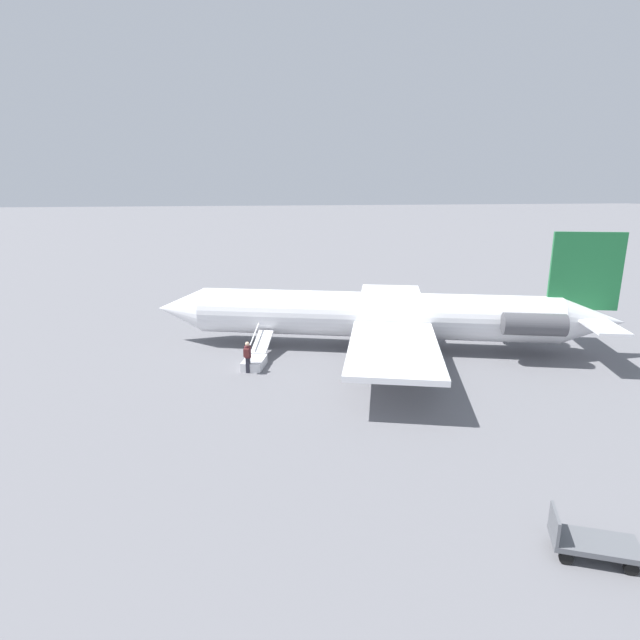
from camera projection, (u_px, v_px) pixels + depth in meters
The scene contains 5 objects.
ground_plane at pixel (373, 348), 31.29m from camera, with size 600.00×600.00×0.00m, color slate.
airplane_main at pixel (390, 315), 30.62m from camera, with size 27.79×21.39×7.35m.
boarding_stairs at pixel (256, 358), 28.21m from camera, with size 2.29×4.12×1.79m.
passenger at pixel (248, 355), 26.86m from camera, with size 0.43×0.57×1.74m.
luggage_cart at pixel (590, 542), 13.38m from camera, with size 2.46×1.97×1.22m.
Camera 1 is at (9.65, 28.43, 9.61)m, focal length 28.00 mm.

